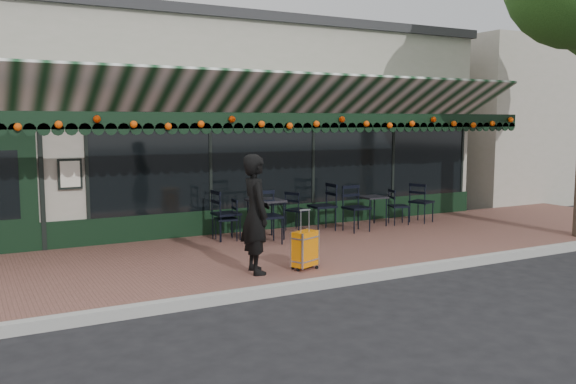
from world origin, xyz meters
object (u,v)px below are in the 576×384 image
cafe_table_a (372,199)px  chair_a_extra (421,202)px  suitcase (305,249)px  chair_a_left (322,207)px  chair_b_right (297,211)px  chair_a_right (399,207)px  chair_b_front (268,217)px  chair_b_left (226,220)px  cafe_table_b (266,203)px  chair_solo (226,214)px  chair_a_front (356,208)px  woman (256,214)px

cafe_table_a → chair_a_extra: 1.27m
suitcase → chair_a_left: bearing=31.5°
cafe_table_a → chair_b_right: bearing=171.7°
chair_a_right → chair_b_right: size_ratio=0.95×
chair_b_front → chair_a_left: bearing=27.8°
chair_b_left → cafe_table_a: bearing=97.7°
cafe_table_a → chair_a_left: bearing=179.5°
cafe_table_b → chair_b_front: bearing=-111.9°
chair_a_right → chair_a_extra: size_ratio=0.87×
chair_a_extra → chair_b_left: (-4.74, 0.15, -0.06)m
chair_a_left → chair_solo: size_ratio=1.02×
chair_a_right → chair_a_left: bearing=100.3°
chair_solo → chair_a_front: bearing=-101.1°
suitcase → chair_a_extra: 5.24m
chair_a_left → chair_b_left: (-2.20, -0.03, -0.10)m
woman → chair_a_left: size_ratio=1.80×
woman → cafe_table_b: (1.33, 2.35, -0.21)m
chair_a_left → chair_a_right: chair_a_left is taller
chair_b_right → chair_solo: bearing=74.2°
cafe_table_b → chair_a_extra: (3.99, 0.07, -0.24)m
chair_a_front → chair_b_left: (-2.78, 0.39, -0.08)m
woman → chair_b_left: 2.68m
chair_a_right → suitcase: bearing=138.8°
chair_a_left → chair_b_right: size_ratio=1.19×
chair_b_left → chair_solo: (0.04, 0.09, 0.09)m
chair_a_front → chair_solo: 2.78m
chair_b_front → chair_solo: size_ratio=1.02×
woman → cafe_table_a: woman is taller
cafe_table_b → chair_solo: 0.80m
chair_b_right → chair_a_extra: bearing=-120.4°
woman → suitcase: bearing=-93.7°
suitcase → chair_a_front: 3.50m
chair_a_right → chair_a_front: (-1.33, -0.27, 0.08)m
cafe_table_b → chair_b_left: chair_b_left is taller
chair_b_left → chair_solo: size_ratio=0.82×
chair_a_left → chair_b_right: (-0.46, 0.24, -0.08)m
cafe_table_a → chair_b_front: (-2.91, -0.68, -0.08)m
chair_a_right → chair_b_right: bearing=95.4°
chair_a_front → chair_b_left: 2.81m
cafe_table_a → chair_a_front: chair_a_front is taller
cafe_table_b → chair_b_right: chair_b_right is taller
cafe_table_b → chair_b_front: 0.51m
cafe_table_a → chair_solo: chair_solo is taller
cafe_table_b → chair_b_right: bearing=26.7°
chair_a_right → chair_a_extra: 0.63m
chair_a_front → chair_b_right: bearing=145.9°
suitcase → chair_b_right: suitcase is taller
suitcase → chair_a_left: 3.43m
woman → chair_a_right: bearing=-54.0°
chair_a_left → chair_a_front: (0.58, -0.43, -0.02)m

